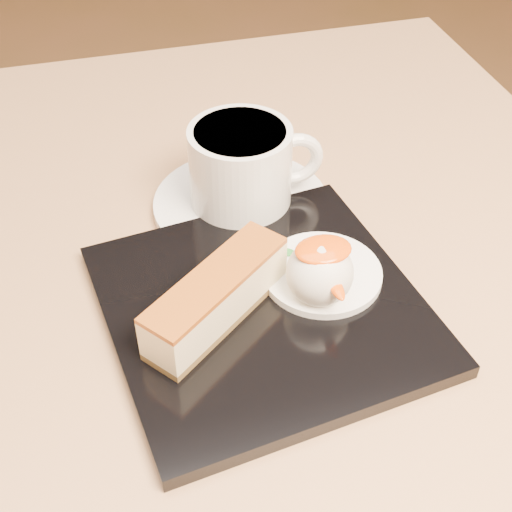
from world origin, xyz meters
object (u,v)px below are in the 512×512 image
object	(u,v)px
cheesecake	(217,297)
saucer	(241,205)
table	(188,409)
coffee_cup	(243,165)
ice_cream_scoop	(320,273)
dessert_plate	(263,308)

from	to	relation	value
cheesecake	saucer	distance (m)	0.14
table	cheesecake	xyz separation A→B (m)	(0.02, -0.05, 0.19)
table	coffee_cup	distance (m)	0.23
table	saucer	size ratio (longest dim) A/B	5.33
table	ice_cream_scoop	distance (m)	0.22
ice_cream_scoop	cheesecake	bearing A→B (deg)	180.00
cheesecake	coffee_cup	xyz separation A→B (m)	(0.05, 0.13, 0.01)
ice_cream_scoop	saucer	size ratio (longest dim) A/B	0.32
saucer	ice_cream_scoop	bearing A→B (deg)	-78.97
dessert_plate	coffee_cup	xyz separation A→B (m)	(0.02, 0.12, 0.04)
saucer	dessert_plate	bearing A→B (deg)	-96.80
table	cheesecake	world-z (taller)	cheesecake
saucer	coffee_cup	size ratio (longest dim) A/B	1.32
dessert_plate	cheesecake	bearing A→B (deg)	-171.87
dessert_plate	saucer	size ratio (longest dim) A/B	1.47
table	ice_cream_scoop	bearing A→B (deg)	-26.34
ice_cream_scoop	saucer	xyz separation A→B (m)	(-0.03, 0.13, -0.03)
cheesecake	coffee_cup	bearing A→B (deg)	29.85
table	dessert_plate	world-z (taller)	dessert_plate
saucer	coffee_cup	world-z (taller)	coffee_cup
cheesecake	ice_cream_scoop	distance (m)	0.08
ice_cream_scoop	saucer	world-z (taller)	ice_cream_scoop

